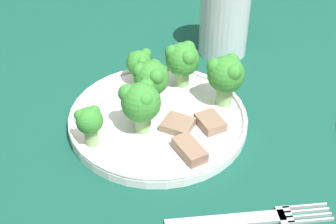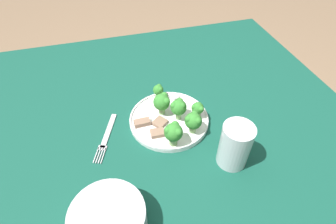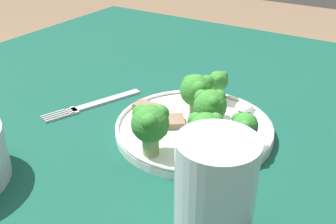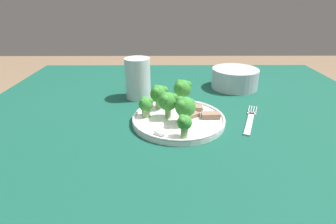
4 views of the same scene
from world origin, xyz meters
name	(u,v)px [view 1 (image 1 of 4)]	position (x,y,z in m)	size (l,w,h in m)	color
table	(171,171)	(0.00, 0.00, 0.63)	(1.20, 1.15, 0.72)	#114738
dinner_plate	(158,119)	(-0.01, -0.01, 0.73)	(0.24, 0.24, 0.02)	white
fork	(248,219)	(0.18, 0.00, 0.72)	(0.08, 0.18, 0.00)	#B2B2B7
drinking_glass	(224,21)	(-0.14, 0.17, 0.77)	(0.08, 0.08, 0.13)	silver
broccoli_floret_near_rim_left	(151,78)	(-0.04, -0.01, 0.78)	(0.05, 0.05, 0.07)	#7FA866
broccoli_floret_center_left	(183,59)	(-0.07, 0.05, 0.77)	(0.05, 0.05, 0.07)	#7FA866
broccoli_floret_back_left	(142,63)	(-0.10, 0.00, 0.76)	(0.04, 0.04, 0.05)	#7FA866
broccoli_floret_front_left	(90,122)	(-0.01, -0.11, 0.76)	(0.03, 0.03, 0.05)	#7FA866
broccoli_floret_center_back	(226,74)	(0.00, 0.08, 0.78)	(0.05, 0.05, 0.07)	#7FA866
broccoli_floret_mid_cluster	(140,100)	(0.00, -0.04, 0.77)	(0.05, 0.05, 0.07)	#7FA866
meat_slice_front_slice	(178,124)	(0.02, 0.00, 0.73)	(0.05, 0.05, 0.01)	#846651
meat_slice_middle_slice	(190,150)	(0.07, -0.01, 0.74)	(0.05, 0.03, 0.01)	#846651
meat_slice_rear_slice	(210,122)	(0.03, 0.04, 0.74)	(0.04, 0.03, 0.01)	#846651
sauce_dollop	(85,112)	(-0.06, -0.10, 0.74)	(0.03, 0.03, 0.02)	white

